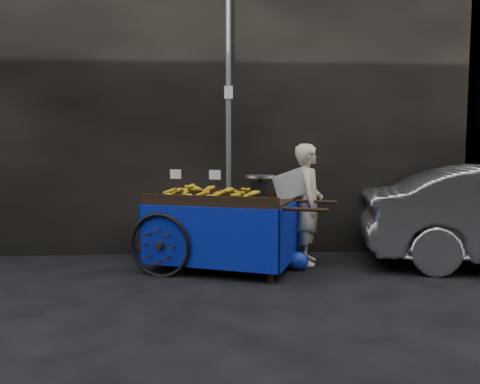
{
  "coord_description": "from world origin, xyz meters",
  "views": [
    {
      "loc": [
        0.08,
        -5.48,
        1.57
      ],
      "look_at": [
        0.42,
        0.5,
        1.04
      ],
      "focal_mm": 35.0,
      "sensor_mm": 36.0,
      "label": 1
    }
  ],
  "objects": [
    {
      "name": "ground",
      "position": [
        0.0,
        0.0,
        0.0
      ],
      "size": [
        80.0,
        80.0,
        0.0
      ],
      "primitive_type": "plane",
      "color": "black",
      "rests_on": "ground"
    },
    {
      "name": "building_wall",
      "position": [
        0.39,
        2.6,
        2.5
      ],
      "size": [
        13.5,
        2.0,
        5.0
      ],
      "color": "black",
      "rests_on": "ground"
    },
    {
      "name": "street_pole",
      "position": [
        0.3,
        1.3,
        2.01
      ],
      "size": [
        0.12,
        0.1,
        4.0
      ],
      "color": "slate",
      "rests_on": "ground"
    },
    {
      "name": "banana_cart",
      "position": [
        0.14,
        0.69,
        0.83
      ],
      "size": [
        2.71,
        1.92,
        1.35
      ],
      "rotation": [
        0.0,
        0.0,
        -0.37
      ],
      "color": "black",
      "rests_on": "ground"
    },
    {
      "name": "vendor",
      "position": [
        1.39,
        0.9,
        0.84
      ],
      "size": [
        0.8,
        0.67,
        1.67
      ],
      "rotation": [
        0.0,
        0.0,
        1.38
      ],
      "color": "beige",
      "rests_on": "ground"
    },
    {
      "name": "plastic_bag",
      "position": [
        1.19,
        0.53,
        0.12
      ],
      "size": [
        0.27,
        0.21,
        0.24
      ],
      "primitive_type": "ellipsoid",
      "color": "#162BAA",
      "rests_on": "ground"
    }
  ]
}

